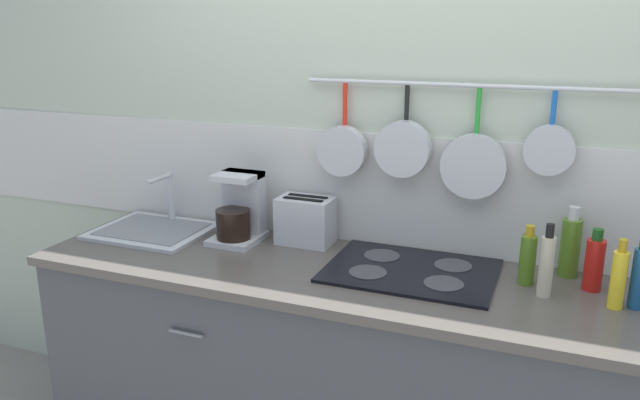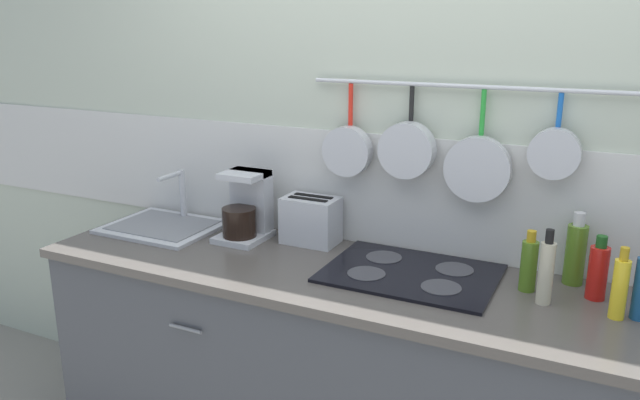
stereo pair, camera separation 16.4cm
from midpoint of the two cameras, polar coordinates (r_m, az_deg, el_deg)
name	(u,v)px [view 2 (the right image)]	position (r m, az deg, el deg)	size (l,w,h in m)	color
wall_back	(431,163)	(2.45, 11.98, 3.35)	(7.20, 0.15, 2.60)	#B2BCA8
countertop	(396,286)	(2.23, 9.08, -7.83)	(2.79, 0.64, 0.03)	#4C4742
sink_basin	(164,224)	(2.81, -12.44, -2.17)	(0.47, 0.39, 0.23)	#B7BABF
coffee_maker	(246,210)	(2.61, -4.98, -0.97)	(0.19, 0.22, 0.29)	#B7BABF
toaster	(311,220)	(2.54, 0.99, -1.88)	(0.24, 0.14, 0.20)	#B7BABF
cooktop	(411,273)	(2.29, 10.36, -6.63)	(0.60, 0.45, 0.01)	black
bottle_hot_sauce	(529,264)	(2.24, 20.57, -5.56)	(0.06, 0.06, 0.21)	#4C721E
bottle_sesame_oil	(546,271)	(2.15, 22.06, -6.09)	(0.05, 0.05, 0.25)	#BFB799
bottle_cooking_wine	(575,253)	(2.35, 24.21, -4.43)	(0.07, 0.07, 0.26)	#4C721E
bottle_vinegar	(598,271)	(2.26, 26.00, -5.90)	(0.06, 0.06, 0.22)	red
bottle_olive_oil	(620,287)	(2.15, 27.75, -7.11)	(0.05, 0.05, 0.23)	yellow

